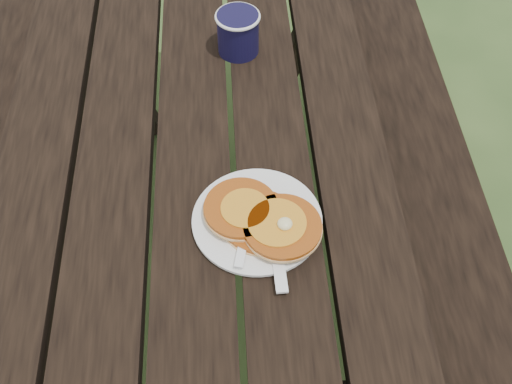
{
  "coord_description": "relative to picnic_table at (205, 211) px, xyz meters",
  "views": [
    {
      "loc": [
        0.07,
        -0.96,
        1.68
      ],
      "look_at": [
        0.11,
        -0.28,
        0.8
      ],
      "focal_mm": 45.0,
      "sensor_mm": 36.0,
      "label": 1
    }
  ],
  "objects": [
    {
      "name": "coffee_cup",
      "position": [
        0.1,
        0.16,
        0.44
      ],
      "size": [
        0.1,
        0.1,
        0.09
      ],
      "rotation": [
        0.0,
        0.0,
        0.08
      ],
      "color": "black",
      "rests_on": "picnic_table"
    },
    {
      "name": "plate",
      "position": [
        0.11,
        -0.31,
        0.39
      ],
      "size": [
        0.26,
        0.26,
        0.01
      ],
      "primitive_type": "cylinder",
      "rotation": [
        0.0,
        0.0,
        0.2
      ],
      "color": "white",
      "rests_on": "picnic_table"
    },
    {
      "name": "fork",
      "position": [
        0.09,
        -0.36,
        0.4
      ],
      "size": [
        0.07,
        0.16,
        0.01
      ],
      "primitive_type": null,
      "rotation": [
        0.0,
        0.0,
        -0.22
      ],
      "color": "white",
      "rests_on": "plate"
    },
    {
      "name": "ground",
      "position": [
        0.0,
        0.0,
        -0.37
      ],
      "size": [
        60.0,
        60.0,
        0.0
      ],
      "primitive_type": "plane",
      "color": "#2C451D",
      "rests_on": "ground"
    },
    {
      "name": "picnic_table",
      "position": [
        0.0,
        0.0,
        0.0
      ],
      "size": [
        1.36,
        1.8,
        0.75
      ],
      "color": "black",
      "rests_on": "ground"
    },
    {
      "name": "knife",
      "position": [
        0.14,
        -0.37,
        0.39
      ],
      "size": [
        0.03,
        0.18,
        0.0
      ],
      "primitive_type": "cube",
      "rotation": [
        0.0,
        0.0,
        0.03
      ],
      "color": "white",
      "rests_on": "plate"
    },
    {
      "name": "pancake_stack",
      "position": [
        0.12,
        -0.32,
        0.41
      ],
      "size": [
        0.2,
        0.18,
        0.04
      ],
      "rotation": [
        0.0,
        0.0,
        -0.29
      ],
      "color": "#AF5013",
      "rests_on": "plate"
    }
  ]
}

